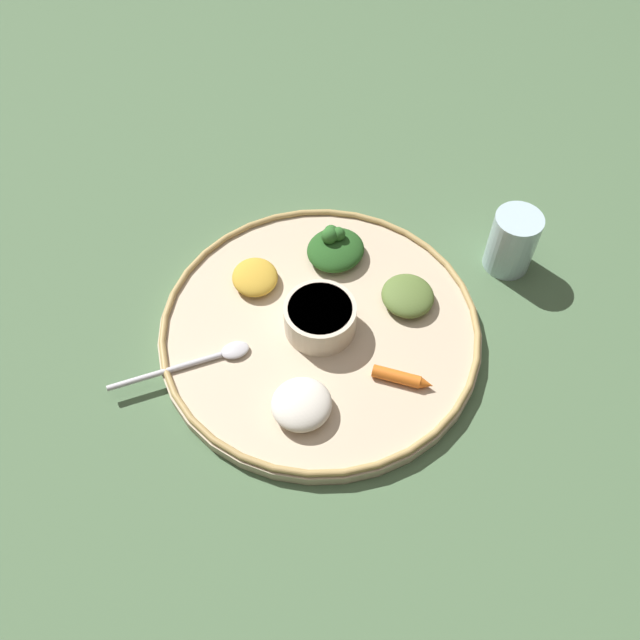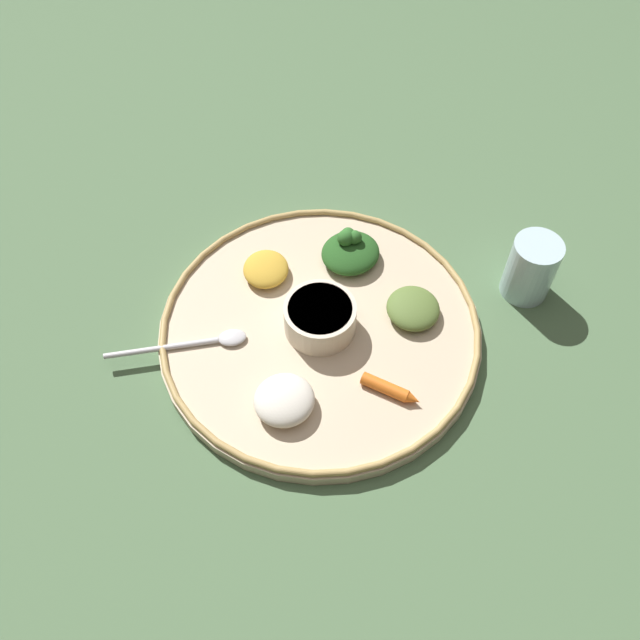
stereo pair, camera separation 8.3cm
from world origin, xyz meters
name	(u,v)px [view 1 (the left image)]	position (x,y,z in m)	size (l,w,h in m)	color
ground_plane	(320,334)	(0.00, 0.00, 0.00)	(2.40, 2.40, 0.00)	#4C6B47
platter	(320,331)	(0.00, 0.00, 0.01)	(0.39, 0.39, 0.02)	#C6B293
platter_rim	(320,326)	(0.00, 0.00, 0.02)	(0.39, 0.39, 0.01)	tan
center_bowl	(320,317)	(0.00, 0.00, 0.04)	(0.09, 0.09, 0.04)	beige
spoon	(202,360)	(-0.05, -0.14, 0.02)	(0.08, 0.16, 0.01)	silver
greens_pile	(335,248)	(-0.07, 0.09, 0.03)	(0.08, 0.08, 0.04)	#23511E
carrot_near_spoon	(402,378)	(0.12, 0.02, 0.02)	(0.07, 0.05, 0.01)	orange
mound_rice_white	(302,404)	(0.07, -0.09, 0.03)	(0.07, 0.07, 0.03)	silver
mound_lentil_yellow	(255,277)	(-0.11, -0.02, 0.03)	(0.06, 0.06, 0.02)	gold
mound_collards	(408,296)	(0.04, 0.11, 0.03)	(0.07, 0.07, 0.02)	#567033
drinking_glass	(511,245)	(0.08, 0.26, 0.04)	(0.06, 0.06, 0.09)	silver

